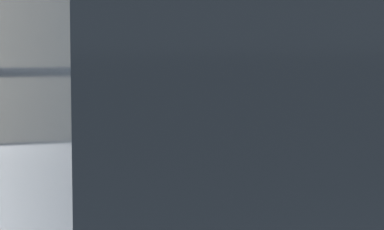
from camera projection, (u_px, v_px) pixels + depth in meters
parking_meter at (97, 79)px, 3.10m from camera, size 0.18×0.20×1.52m
pedestrian_at_meter at (216, 133)px, 3.29m from camera, size 0.59×0.60×1.58m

